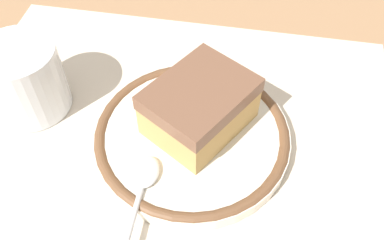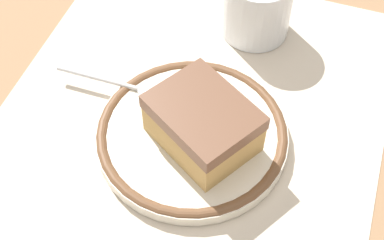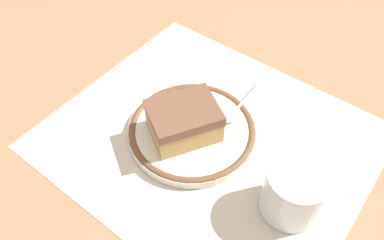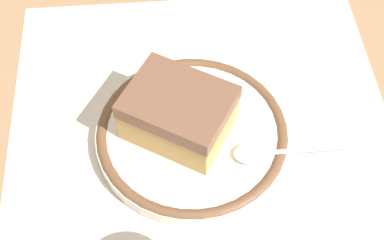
# 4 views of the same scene
# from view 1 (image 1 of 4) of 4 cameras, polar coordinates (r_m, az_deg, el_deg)

# --- Properties ---
(ground_plane) EXTENTS (2.40, 2.40, 0.00)m
(ground_plane) POSITION_cam_1_polar(r_m,az_deg,el_deg) (0.43, -3.57, -3.62)
(ground_plane) COLOR #9E7551
(placemat) EXTENTS (0.46, 0.40, 0.00)m
(placemat) POSITION_cam_1_polar(r_m,az_deg,el_deg) (0.43, -3.58, -3.56)
(placemat) COLOR beige
(placemat) RESTS_ON ground_plane
(plate) EXTENTS (0.19, 0.19, 0.02)m
(plate) POSITION_cam_1_polar(r_m,az_deg,el_deg) (0.42, 0.00, -2.15)
(plate) COLOR silver
(plate) RESTS_ON placemat
(cake_slice) EXTENTS (0.12, 0.12, 0.05)m
(cake_slice) POSITION_cam_1_polar(r_m,az_deg,el_deg) (0.40, 1.03, 1.85)
(cake_slice) COLOR tan
(cake_slice) RESTS_ON plate
(spoon) EXTENTS (0.03, 0.13, 0.01)m
(spoon) POSITION_cam_1_polar(r_m,az_deg,el_deg) (0.38, -6.86, -9.08)
(spoon) COLOR silver
(spoon) RESTS_ON plate
(cup) EXTENTS (0.08, 0.08, 0.08)m
(cup) POSITION_cam_1_polar(r_m,az_deg,el_deg) (0.47, -21.48, 4.77)
(cup) COLOR silver
(cup) RESTS_ON placemat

